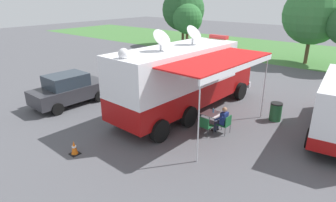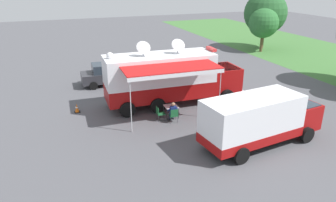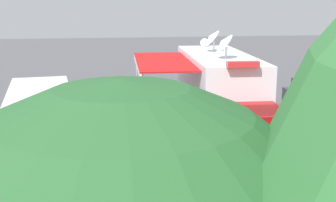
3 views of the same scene
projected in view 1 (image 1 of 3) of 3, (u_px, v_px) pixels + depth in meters
ground_plane at (176, 116)px, 14.61m from camera, size 100.00×100.00×0.00m
grass_verge at (301, 53)px, 30.09m from camera, size 80.00×14.00×0.01m
lot_stripe at (139, 106)px, 15.81m from camera, size 0.28×4.80×0.01m
command_truck at (186, 76)px, 14.42m from camera, size 5.05×9.57×4.53m
folding_table at (212, 114)px, 13.07m from camera, size 0.83×0.83×0.73m
water_bottle at (213, 110)px, 13.11m from camera, size 0.07×0.07×0.22m
folding_chair_at_table at (226, 123)px, 12.55m from camera, size 0.50×0.50×0.87m
folding_chair_beside_table at (205, 125)px, 12.40m from camera, size 0.50×0.50×0.87m
seated_responder at (222, 119)px, 12.62m from camera, size 0.67×0.56×1.25m
trash_bin at (276, 112)px, 13.94m from camera, size 0.57×0.57×0.91m
traffic_cone at (74, 148)px, 11.00m from camera, size 0.36×0.36×0.58m
car_behind_truck at (149, 65)px, 21.31m from camera, size 4.37×2.36×1.76m
car_far_corner at (69, 89)px, 15.87m from camera, size 2.11×4.25×1.76m
tree_far_left at (183, 10)px, 33.69m from camera, size 4.99×4.99×6.67m
tree_left_of_centre at (187, 19)px, 32.12m from camera, size 3.37×3.37×4.96m
tree_right_of_centre at (313, 15)px, 24.22m from camera, size 5.07×5.07×6.78m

